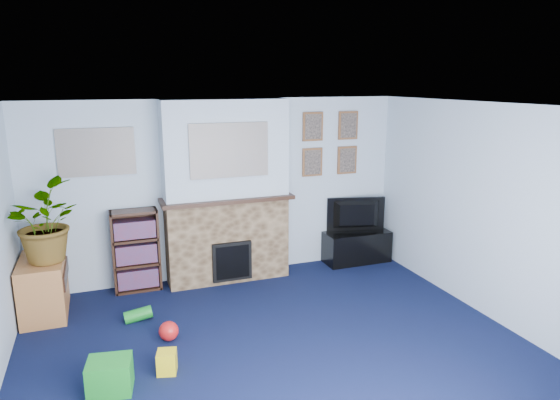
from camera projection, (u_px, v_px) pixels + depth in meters
name	position (u px, v px, depth m)	size (l,w,h in m)	color
floor	(280.00, 353.00, 4.92)	(5.00, 4.50, 0.01)	#0D1434
ceiling	(280.00, 107.00, 4.36)	(5.00, 4.50, 0.01)	white
wall_back	(223.00, 189.00, 6.69)	(5.00, 0.04, 2.40)	silver
wall_front	(430.00, 362.00, 2.59)	(5.00, 0.04, 2.40)	silver
wall_right	(494.00, 214.00, 5.48)	(0.04, 4.50, 2.40)	silver
chimney_breast	(226.00, 194.00, 6.51)	(1.72, 0.50, 2.40)	brown
collage_main	(229.00, 150.00, 6.18)	(1.00, 0.03, 0.68)	gray
collage_left	(97.00, 152.00, 6.03)	(0.90, 0.03, 0.58)	gray
portrait_tl	(313.00, 127.00, 6.92)	(0.30, 0.03, 0.40)	brown
portrait_tr	(348.00, 125.00, 7.11)	(0.30, 0.03, 0.40)	brown
portrait_bl	(312.00, 162.00, 7.04)	(0.30, 0.03, 0.40)	brown
portrait_br	(347.00, 160.00, 7.23)	(0.30, 0.03, 0.40)	brown
tv_stand	(357.00, 247.00, 7.38)	(0.97, 0.41, 0.46)	black
television	(357.00, 215.00, 7.28)	(0.86, 0.11, 0.50)	black
bookshelf	(136.00, 252.00, 6.33)	(0.58, 0.28, 1.05)	#321C12
sideboard	(43.00, 285.00, 5.69)	(0.47, 0.85, 0.66)	#BA723B
potted_plant	(40.00, 222.00, 5.48)	(0.81, 0.70, 0.90)	#26661E
mantel_clock	(223.00, 192.00, 6.44)	(0.09, 0.06, 0.13)	gold
mantel_candle	(245.00, 190.00, 6.54)	(0.05, 0.05, 0.17)	#B2BFC6
mantel_teddy	(189.00, 195.00, 6.30)	(0.14, 0.14, 0.14)	gray
mantel_can	(279.00, 188.00, 6.70)	(0.06, 0.06, 0.13)	yellow
green_crate	(110.00, 377.00, 4.30)	(0.37, 0.29, 0.29)	#198C26
toy_ball	(169.00, 332.00, 5.16)	(0.20, 0.20, 0.20)	red
toy_block	(167.00, 361.00, 4.58)	(0.17, 0.17, 0.21)	yellow
toy_tube	(138.00, 315.00, 5.58)	(0.14, 0.14, 0.30)	#198C26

